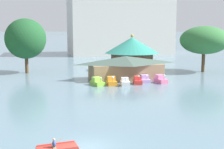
# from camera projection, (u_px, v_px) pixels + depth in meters

# --- Properties ---
(ground_plane) EXTENTS (2000.00, 2000.00, 0.00)m
(ground_plane) POSITION_uv_depth(u_px,v_px,m) (88.00, 148.00, 24.72)
(ground_plane) COLOR slate
(rowboat_with_rower) EXTENTS (3.35, 3.39, 1.28)m
(rowboat_with_rower) POSITION_uv_depth(u_px,v_px,m) (57.00, 149.00, 24.03)
(rowboat_with_rower) COLOR #B7382D
(rowboat_with_rower) RESTS_ON ground
(pedal_boat_lime) EXTENTS (2.26, 3.25, 1.59)m
(pedal_boat_lime) POSITION_uv_depth(u_px,v_px,m) (97.00, 82.00, 52.21)
(pedal_boat_lime) COLOR #8CCC3F
(pedal_boat_lime) RESTS_ON ground
(pedal_boat_orange) EXTENTS (1.66, 2.56, 1.72)m
(pedal_boat_orange) POSITION_uv_depth(u_px,v_px,m) (112.00, 82.00, 52.25)
(pedal_boat_orange) COLOR orange
(pedal_boat_orange) RESTS_ON ground
(pedal_boat_white) EXTENTS (1.76, 2.48, 1.58)m
(pedal_boat_white) POSITION_uv_depth(u_px,v_px,m) (125.00, 82.00, 51.81)
(pedal_boat_white) COLOR white
(pedal_boat_white) RESTS_ON ground
(pedal_boat_red) EXTENTS (1.71, 2.71, 1.70)m
(pedal_boat_red) POSITION_uv_depth(u_px,v_px,m) (138.00, 81.00, 53.40)
(pedal_boat_red) COLOR red
(pedal_boat_red) RESTS_ON ground
(pedal_boat_lavender) EXTENTS (1.87, 2.62, 1.55)m
(pedal_boat_lavender) POSITION_uv_depth(u_px,v_px,m) (145.00, 79.00, 55.12)
(pedal_boat_lavender) COLOR #B299D8
(pedal_boat_lavender) RESTS_ON ground
(pedal_boat_pink) EXTENTS (1.79, 3.11, 1.68)m
(pedal_boat_pink) POSITION_uv_depth(u_px,v_px,m) (160.00, 80.00, 54.47)
(pedal_boat_pink) COLOR pink
(pedal_boat_pink) RESTS_ON ground
(boathouse) EXTENTS (14.59, 7.36, 4.47)m
(boathouse) POSITION_uv_depth(u_px,v_px,m) (126.00, 67.00, 58.27)
(boathouse) COLOR #9E7F5B
(boathouse) RESTS_ON ground
(green_roof_pavilion) EXTENTS (12.50, 12.50, 8.39)m
(green_roof_pavilion) POSITION_uv_depth(u_px,v_px,m) (132.00, 52.00, 70.20)
(green_roof_pavilion) COLOR brown
(green_roof_pavilion) RESTS_ON ground
(shoreline_tree_mid) EXTENTS (8.78, 8.78, 11.86)m
(shoreline_tree_mid) POSITION_uv_depth(u_px,v_px,m) (26.00, 39.00, 65.29)
(shoreline_tree_mid) COLOR brown
(shoreline_tree_mid) RESTS_ON ground
(shoreline_tree_right) EXTENTS (10.75, 10.75, 10.26)m
(shoreline_tree_right) POSITION_uv_depth(u_px,v_px,m) (204.00, 40.00, 67.24)
(shoreline_tree_right) COLOR brown
(shoreline_tree_right) RESTS_ON ground
(background_building_block) EXTENTS (38.62, 20.03, 22.95)m
(background_building_block) POSITION_uv_depth(u_px,v_px,m) (119.00, 24.00, 115.42)
(background_building_block) COLOR beige
(background_building_block) RESTS_ON ground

